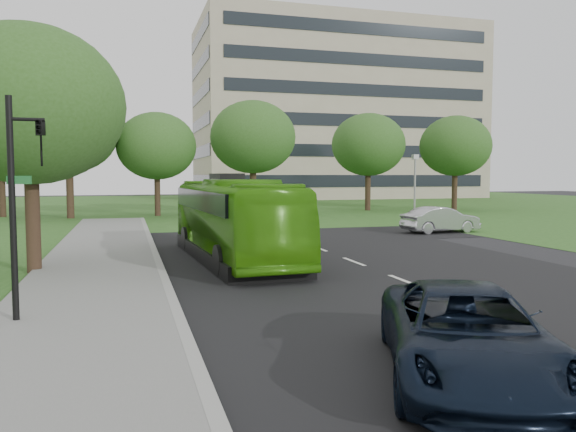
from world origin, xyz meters
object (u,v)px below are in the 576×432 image
object	(u,v)px
office_building	(335,113)
tree_park_d	(368,145)
camera_pole	(415,179)
tree_park_a	(68,132)
traffic_light	(20,192)
sedan	(440,220)
tree_side_near	(29,105)
suv	(467,334)
tree_park_f	(1,145)
tree_park_e	(455,146)
bus	(234,220)
tree_park_b	(157,146)
tree_park_c	(253,137)

from	to	relation	value
office_building	tree_park_d	xyz separation A→B (m)	(-8.65, -31.52, -6.44)
camera_pole	tree_park_a	bearing A→B (deg)	173.47
traffic_light	tree_park_d	bearing A→B (deg)	80.57
sedan	camera_pole	distance (m)	7.08
tree_park_d	tree_side_near	world-z (taller)	tree_park_d
tree_side_near	tree_park_d	bearing A→B (deg)	48.48
suv	office_building	bearing A→B (deg)	93.46
tree_park_a	tree_park_f	world-z (taller)	tree_park_a
tree_park_e	camera_pole	size ratio (longest dim) A/B	1.89
bus	sedan	size ratio (longest dim) A/B	2.49
tree_park_a	bus	distance (m)	25.77
office_building	tree_side_near	distance (m)	68.16
office_building	camera_pole	world-z (taller)	office_building
tree_park_a	tree_park_d	xyz separation A→B (m)	(25.57, 2.63, -0.43)
camera_pole	tree_park_d	bearing A→B (deg)	97.67
office_building	tree_park_d	world-z (taller)	office_building
tree_park_e	bus	distance (m)	36.17
office_building	tree_park_b	xyz separation A→B (m)	(-27.75, -33.29, -6.93)
office_building	tree_park_b	distance (m)	43.89
tree_park_d	bus	xyz separation A→B (m)	(-17.53, -26.61, -4.50)
tree_park_c	tree_park_d	bearing A→B (deg)	9.49
office_building	bus	distance (m)	64.69
bus	sedan	distance (m)	14.94
tree_side_near	camera_pole	size ratio (longest dim) A/B	1.75
tree_park_b	traffic_light	distance (m)	33.41
tree_park_a	sedan	distance (m)	27.84
tree_park_f	bus	xyz separation A→B (m)	(13.23, -26.86, -4.06)
suv	tree_side_near	bearing A→B (deg)	145.58
traffic_light	office_building	bearing A→B (deg)	88.82
tree_park_e	suv	bearing A→B (deg)	-122.32
tree_park_b	tree_park_d	bearing A→B (deg)	5.30
suv	tree_park_a	bearing A→B (deg)	126.46
office_building	tree_park_e	distance (m)	33.69
bus	tree_park_f	bearing A→B (deg)	112.78
sedan	traffic_light	distance (m)	24.61
tree_park_e	bus	bearing A→B (deg)	-135.69
tree_park_c	traffic_light	size ratio (longest dim) A/B	1.92
sedan	camera_pole	xyz separation A→B (m)	(1.88, 6.44, 2.28)
tree_park_c	bus	xyz separation A→B (m)	(-6.26, -24.73, -4.86)
bus	suv	bearing A→B (deg)	-88.39
tree_park_d	sedan	size ratio (longest dim) A/B	2.00
tree_side_near	bus	bearing A→B (deg)	8.50
tree_park_c	camera_pole	xyz separation A→B (m)	(8.83, -11.36, -3.40)
sedan	camera_pole	world-z (taller)	camera_pole
tree_park_e	camera_pole	world-z (taller)	tree_park_e
tree_park_d	bus	distance (m)	32.18
tree_park_f	bus	bearing A→B (deg)	-63.77
office_building	tree_park_a	bearing A→B (deg)	-135.06
bus	traffic_light	world-z (taller)	traffic_light
tree_park_f	tree_side_near	bearing A→B (deg)	-77.29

